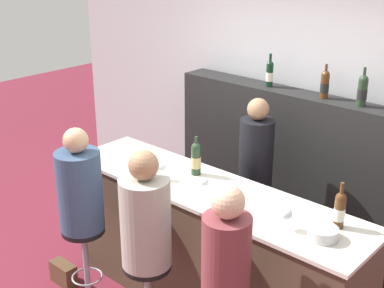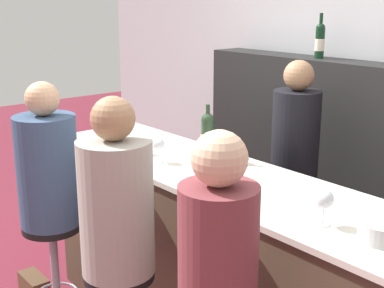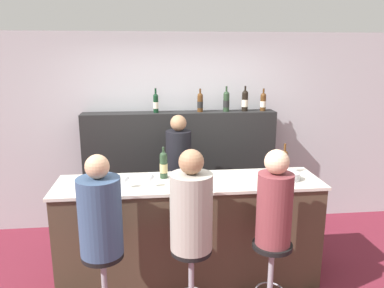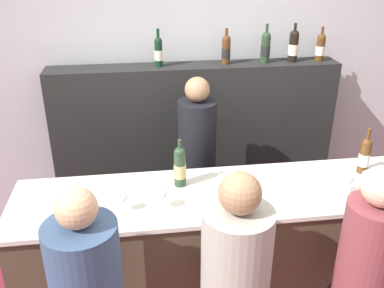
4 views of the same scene
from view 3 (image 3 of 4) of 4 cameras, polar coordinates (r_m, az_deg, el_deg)
wall_back at (r=5.07m, az=-2.06°, el=1.92°), size 6.40×0.05×2.60m
bar_counter at (r=3.96m, az=-0.38°, el=-13.12°), size 2.65×0.67×1.09m
back_bar_cabinet at (r=4.98m, az=-1.81°, el=-4.26°), size 2.48×0.28×1.60m
wine_bottle_counter_0 at (r=3.81m, az=-4.35°, el=-3.19°), size 0.08×0.08×0.33m
wine_bottle_counter_1 at (r=4.05m, az=13.86°, el=-2.65°), size 0.07×0.07×0.33m
wine_bottle_backbar_0 at (r=4.76m, az=-5.54°, el=6.27°), size 0.07×0.07×0.31m
wine_bottle_backbar_1 at (r=4.80m, az=1.24°, el=6.39°), size 0.07×0.07×0.30m
wine_bottle_backbar_2 at (r=4.86m, az=5.25°, el=6.52°), size 0.08×0.08×0.32m
wine_bottle_backbar_3 at (r=4.91m, az=8.06°, el=6.57°), size 0.08×0.08×0.32m
wine_bottle_backbar_4 at (r=4.98m, az=10.78°, el=6.36°), size 0.08×0.08×0.29m
wine_glass_0 at (r=3.59m, az=-10.13°, el=-5.22°), size 0.07×0.07×0.13m
wine_glass_1 at (r=3.57m, az=-6.39°, el=-5.03°), size 0.07×0.07×0.14m
wine_glass_2 at (r=3.60m, az=0.82°, el=-4.68°), size 0.07×0.07×0.15m
wine_glass_3 at (r=3.75m, az=11.65°, el=-4.22°), size 0.08×0.08×0.15m
metal_bowl at (r=3.90m, az=14.72°, el=-4.76°), size 0.20×0.20×0.08m
bar_stool_left at (r=3.42m, az=-13.32°, el=-18.17°), size 0.35×0.35×0.71m
guest_seated_left at (r=3.18m, az=-13.84°, el=-10.10°), size 0.36×0.36×0.85m
bar_stool_middle at (r=3.41m, az=-0.11°, el=-17.91°), size 0.35×0.35×0.71m
guest_seated_middle at (r=3.16m, az=-0.12°, el=-9.62°), size 0.36×0.36×0.87m
bar_stool_right at (r=3.55m, az=12.01°, el=-16.88°), size 0.35×0.35×0.71m
guest_seated_right at (r=3.31m, az=12.47°, el=-8.81°), size 0.31×0.31×0.85m
bartender at (r=4.50m, az=-2.01°, el=-6.65°), size 0.30×0.30×1.65m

